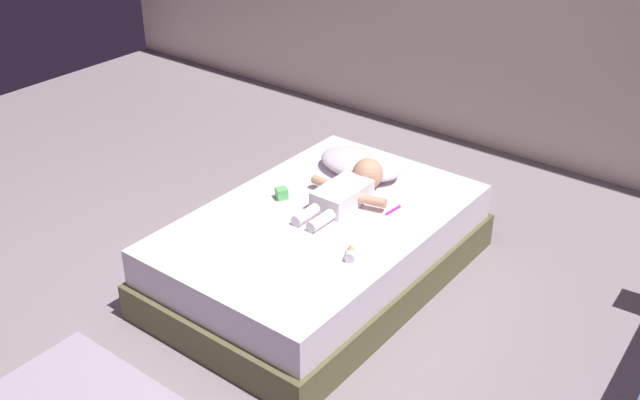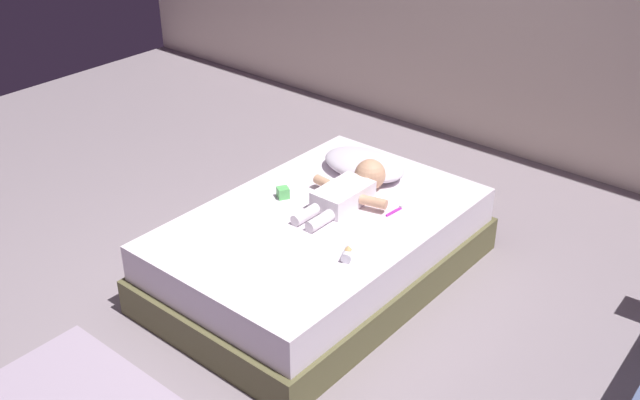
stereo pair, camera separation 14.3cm
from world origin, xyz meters
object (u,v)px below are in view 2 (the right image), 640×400
Objects in this scene: bed at (320,248)px; baby_bottle at (348,253)px; toothbrush at (395,211)px; pillow at (364,164)px; toy_block at (283,193)px; baby at (351,190)px.

baby_bottle is at bearing -31.48° from bed.
baby_bottle is (0.09, -0.53, 0.02)m from toothbrush.
pillow is at bearing 102.57° from bed.
bed is 3.48× the size of pillow.
toothbrush is at bearing 99.21° from baby_bottle.
pillow reaches higher than toy_block.
pillow reaches higher than toothbrush.
toy_block is 0.77× the size of baby_bottle.
baby is (0.14, -0.32, 0.01)m from pillow.
baby_bottle is at bearing -20.63° from toy_block.
bed is 2.70× the size of baby.
bed is 0.64m from pillow.
toy_block is (-0.30, 0.02, 0.25)m from bed.
baby reaches higher than toothbrush.
toy_block reaches higher than toothbrush.
baby is at bearing -65.40° from pillow.
baby_bottle is at bearing -57.66° from pillow.
baby_bottle is (0.38, -0.23, 0.25)m from bed.
pillow is 3.87× the size of toothbrush.
baby is at bearing 36.15° from toy_block.
baby is 6.22× the size of baby_bottle.
baby is 0.29m from toothbrush.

